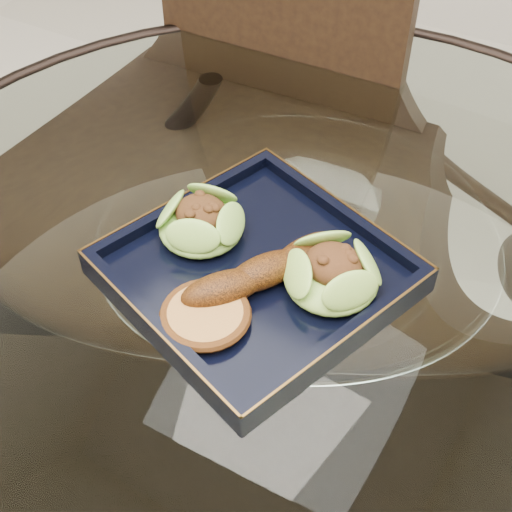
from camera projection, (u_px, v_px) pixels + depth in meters
The scene contains 7 objects.
dining_table at pixel (291, 352), 0.91m from camera, with size 1.13×1.13×0.77m.
dining_chair at pixel (245, 200), 1.19m from camera, with size 0.43×0.43×0.98m.
navy_plate at pixel (256, 275), 0.77m from camera, with size 0.27×0.27×0.02m, color black.
lettuce_wrap_left at pixel (201, 224), 0.78m from camera, with size 0.09×0.09×0.03m, color #57942B.
lettuce_wrap_right at pixel (332, 275), 0.73m from camera, with size 0.10×0.10×0.04m, color #5B8E29.
roasted_plantain at pixel (265, 271), 0.73m from camera, with size 0.18×0.04×0.03m, color #5A2B09.
crumb_patty at pixel (206, 316), 0.70m from camera, with size 0.08×0.08×0.01m, color #BB813E.
Camera 1 is at (0.22, -0.49, 1.34)m, focal length 50.00 mm.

